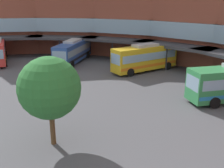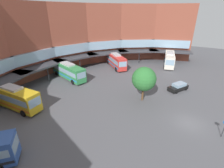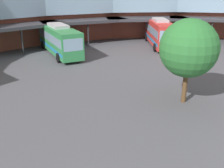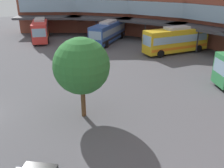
{
  "view_description": "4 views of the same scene",
  "coord_description": "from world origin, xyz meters",
  "px_view_note": "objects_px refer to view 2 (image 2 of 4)",
  "views": [
    {
      "loc": [
        19.35,
        3.99,
        9.8
      ],
      "look_at": [
        0.39,
        14.47,
        2.83
      ],
      "focal_mm": 42.26,
      "sensor_mm": 36.0,
      "label": 1
    },
    {
      "loc": [
        -22.25,
        -0.16,
        14.99
      ],
      "look_at": [
        1.31,
        13.93,
        2.54
      ],
      "focal_mm": 25.96,
      "sensor_mm": 36.0,
      "label": 2
    },
    {
      "loc": [
        -13.6,
        -1.62,
        8.49
      ],
      "look_at": [
        -2.98,
        10.12,
        2.46
      ],
      "focal_mm": 42.22,
      "sensor_mm": 36.0,
      "label": 3
    },
    {
      "loc": [
        19.72,
        4.41,
        10.0
      ],
      "look_at": [
        0.99,
        11.46,
        1.56
      ],
      "focal_mm": 39.51,
      "sensor_mm": 36.0,
      "label": 4
    }
  ],
  "objects_px": {
    "bus_5": "(116,60)",
    "parked_car": "(178,87)",
    "plaza_tree": "(144,79)",
    "bus_3": "(169,59)",
    "bus_4": "(14,97)",
    "bus_0": "(68,71)"
  },
  "relations": [
    {
      "from": "bus_4",
      "to": "parked_car",
      "type": "relative_size",
      "value": 2.16
    },
    {
      "from": "bus_0",
      "to": "bus_4",
      "type": "relative_size",
      "value": 1.13
    },
    {
      "from": "bus_5",
      "to": "bus_4",
      "type": "bearing_deg",
      "value": -57.99
    },
    {
      "from": "bus_3",
      "to": "bus_4",
      "type": "xyz_separation_m",
      "value": [
        -36.68,
        16.63,
        -0.05
      ]
    },
    {
      "from": "bus_0",
      "to": "parked_car",
      "type": "bearing_deg",
      "value": 31.0
    },
    {
      "from": "bus_3",
      "to": "plaza_tree",
      "type": "bearing_deg",
      "value": -11.86
    },
    {
      "from": "bus_4",
      "to": "plaza_tree",
      "type": "height_order",
      "value": "plaza_tree"
    },
    {
      "from": "bus_0",
      "to": "plaza_tree",
      "type": "height_order",
      "value": "plaza_tree"
    },
    {
      "from": "bus_3",
      "to": "parked_car",
      "type": "xyz_separation_m",
      "value": [
        -15.78,
        -5.59,
        -1.28
      ]
    },
    {
      "from": "bus_0",
      "to": "bus_5",
      "type": "xyz_separation_m",
      "value": [
        13.29,
        -5.55,
        0.04
      ]
    },
    {
      "from": "bus_4",
      "to": "parked_car",
      "type": "bearing_deg",
      "value": 39.12
    },
    {
      "from": "plaza_tree",
      "to": "bus_5",
      "type": "bearing_deg",
      "value": 43.9
    },
    {
      "from": "bus_5",
      "to": "parked_car",
      "type": "bearing_deg",
      "value": 20.38
    },
    {
      "from": "plaza_tree",
      "to": "bus_0",
      "type": "bearing_deg",
      "value": 87.42
    },
    {
      "from": "bus_0",
      "to": "bus_4",
      "type": "xyz_separation_m",
      "value": [
        -14.13,
        -1.79,
        0.04
      ]
    },
    {
      "from": "bus_5",
      "to": "parked_car",
      "type": "height_order",
      "value": "bus_5"
    },
    {
      "from": "bus_3",
      "to": "bus_5",
      "type": "relative_size",
      "value": 1.11
    },
    {
      "from": "plaza_tree",
      "to": "bus_3",
      "type": "bearing_deg",
      "value": 1.86
    },
    {
      "from": "bus_0",
      "to": "bus_3",
      "type": "xyz_separation_m",
      "value": [
        22.55,
        -18.41,
        0.09
      ]
    },
    {
      "from": "bus_0",
      "to": "plaza_tree",
      "type": "xyz_separation_m",
      "value": [
        -0.86,
        -19.18,
        2.25
      ]
    },
    {
      "from": "bus_0",
      "to": "bus_4",
      "type": "distance_m",
      "value": 14.24
    },
    {
      "from": "bus_4",
      "to": "plaza_tree",
      "type": "distance_m",
      "value": 21.98
    }
  ]
}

